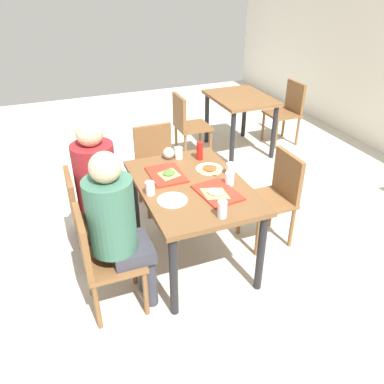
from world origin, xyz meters
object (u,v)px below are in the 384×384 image
chair_far_side (276,192)px  person_in_red (101,182)px  pizza_slice_c (210,169)px  background_table (240,106)px  chair_near_left (87,212)px  chair_near_right (100,256)px  background_chair_near (187,123)px  background_chair_far (288,108)px  tray_red_near (166,175)px  condiment_bottle (200,151)px  pizza_slice_b (215,192)px  main_table (192,195)px  plastic_cup_b (150,188)px  chair_left_end (156,161)px  handbag (85,224)px  plastic_cup_a (230,169)px  tray_red_far (217,193)px  soda_can (222,209)px  plastic_cup_c (179,153)px  paper_plate_center (209,169)px  foil_bundle (169,153)px  plastic_cup_d (230,179)px  pizza_slice_a (169,173)px  person_in_brown_jacket (117,222)px  paper_plate_near_edge (172,200)px

chair_far_side → person_in_red: 1.49m
pizza_slice_c → background_table: bearing=145.3°
chair_near_left → person_in_red: size_ratio=0.67×
chair_near_right → background_chair_near: 2.61m
background_table → background_chair_far: background_chair_far is taller
tray_red_near → condiment_bottle: size_ratio=2.25×
tray_red_near → pizza_slice_b: (0.43, 0.23, 0.02)m
main_table → plastic_cup_b: (0.03, -0.34, 0.15)m
chair_left_end → background_chair_near: same height
handbag → tray_red_near: bearing=56.5°
handbag → background_chair_far: bearing=112.6°
plastic_cup_a → background_chair_far: 2.59m
tray_red_far → soda_can: soda_can is taller
chair_near_right → person_in_red: (-0.58, 0.14, 0.25)m
main_table → chair_far_side: (0.00, 0.79, -0.15)m
plastic_cup_c → handbag: (-0.18, -0.86, -0.64)m
chair_near_right → plastic_cup_b: bearing=120.5°
tray_red_far → paper_plate_center: bearing=165.1°
chair_left_end → plastic_cup_a: bearing=20.1°
paper_plate_center → tray_red_near: bearing=-94.6°
main_table → plastic_cup_b: plastic_cup_b is taller
pizza_slice_b → foil_bundle: size_ratio=2.38×
background_chair_far → plastic_cup_a: bearing=-44.3°
plastic_cup_c → plastic_cup_d: 0.62m
pizza_slice_a → background_chair_far: 2.83m
background_chair_near → handbag: bearing=-50.2°
chair_left_end → condiment_bottle: (0.59, 0.22, 0.33)m
plastic_cup_c → handbag: size_ratio=0.31×
handbag → background_table: 2.57m
person_in_brown_jacket → pizza_slice_c: size_ratio=6.48×
chair_left_end → paper_plate_near_edge: 1.19m
plastic_cup_b → plastic_cup_c: same height
paper_plate_center → paper_plate_near_edge: bearing=-51.7°
main_table → handbag: 1.14m
chair_near_left → chair_near_right: bearing=0.0°
chair_near_left → plastic_cup_b: bearing=54.2°
paper_plate_center → condiment_bottle: size_ratio=1.38×
background_chair_far → background_table: bearing=-90.0°
chair_near_left → tray_red_near: chair_near_left is taller
pizza_slice_b → soda_can: bearing=-15.0°
person_in_red → background_table: (-1.58, 2.05, -0.12)m
chair_far_side → condiment_bottle: 0.76m
foil_bundle → background_table: bearing=133.9°
paper_plate_near_edge → pizza_slice_a: (-0.36, 0.10, 0.02)m
main_table → pizza_slice_a: bearing=-146.6°
plastic_cup_c → handbag: plastic_cup_c is taller
chair_near_right → tray_red_far: size_ratio=2.31×
person_in_brown_jacket → plastic_cup_c: person_in_brown_jacket is taller
chair_far_side → background_chair_far: same height
paper_plate_near_edge → background_chair_far: bearing=130.9°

